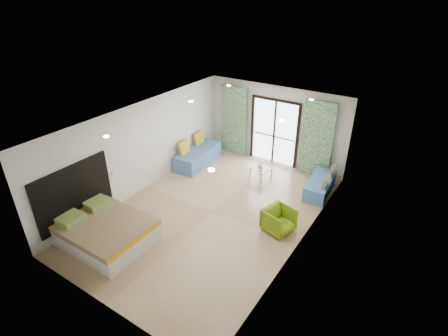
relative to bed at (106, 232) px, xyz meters
The scene contains 24 objects.
floor 2.85m from the bed, 58.56° to the left, with size 5.00×7.50×0.01m, color #9C7E5D, non-canonical shape.
ceiling 3.71m from the bed, 58.56° to the left, with size 5.00×7.50×0.01m, color silver, non-canonical shape.
wall_back 6.43m from the bed, 76.52° to the left, with size 5.00×0.01×2.70m, color silver, non-canonical shape.
wall_front 2.25m from the bed, 42.02° to the right, with size 5.00×0.01×2.70m, color silver, non-canonical shape.
wall_left 2.83m from the bed, 112.91° to the left, with size 0.01×7.50×2.70m, color silver, non-canonical shape.
wall_right 4.77m from the bed, 31.29° to the left, with size 0.01×7.50×2.70m, color silver, non-canonical shape.
balcony_door 6.39m from the bed, 76.46° to the left, with size 1.76×0.08×2.28m.
balcony_rail 6.36m from the bed, 76.48° to the left, with size 1.52×0.03×0.04m, color #595451.
curtain_left 6.06m from the bed, 90.69° to the left, with size 1.00×0.10×2.50m, color white.
curtain_right 6.78m from the bed, 63.17° to the left, with size 1.00×0.10×2.50m, color white.
downlight_a 2.41m from the bed, 79.41° to the left, with size 0.12×0.12×0.02m, color #FFE0B2.
downlight_b 3.75m from the bed, ahead, with size 0.12×0.12×0.02m, color #FFE0B2.
downlight_c 4.16m from the bed, 88.69° to the left, with size 0.12×0.12×0.02m, color #FFE0B2.
downlight_d 5.06m from the bed, 49.90° to the left, with size 0.12×0.12×0.02m, color #FFE0B2.
downlight_e 5.91m from the bed, 89.17° to the left, with size 0.12×0.12×0.02m, color #FFE0B2.
downlight_f 6.58m from the bed, 62.02° to the left, with size 0.12×0.12×0.02m, color #FFE0B2.
headboard 1.24m from the bed, behind, with size 0.06×2.10×1.50m, color black.
switch_plate 1.76m from the bed, 128.43° to the left, with size 0.02×0.10×0.10m, color silver.
bed is the anchor object (origin of this frame).
daybed_left 4.60m from the bed, 97.98° to the left, with size 0.90×2.01×0.97m.
daybed_right 6.20m from the bed, 54.61° to the left, with size 0.76×1.64×0.78m.
coffee_table 5.10m from the bed, 70.34° to the left, with size 0.70×0.70×0.65m.
vase 5.11m from the bed, 71.03° to the left, with size 0.19×0.20×0.19m, color white.
armchair 4.28m from the bed, 38.78° to the left, with size 0.69×0.64×0.71m, color #6F9212.
Camera 1 is at (4.59, -6.50, 5.67)m, focal length 28.00 mm.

